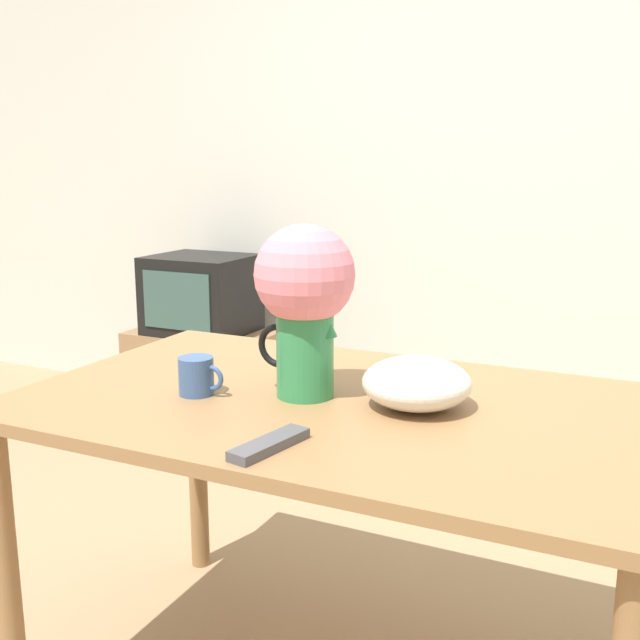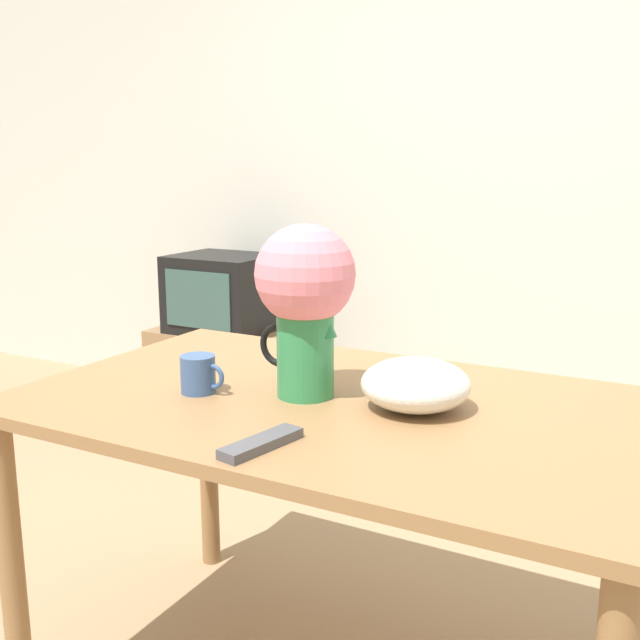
{
  "view_description": "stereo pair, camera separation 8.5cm",
  "coord_description": "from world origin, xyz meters",
  "px_view_note": "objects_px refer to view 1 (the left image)",
  "views": [
    {
      "loc": [
        0.83,
        -1.58,
        1.33
      ],
      "look_at": [
        0.12,
        -0.08,
        0.97
      ],
      "focal_mm": 42.0,
      "sensor_mm": 36.0,
      "label": 1
    },
    {
      "loc": [
        0.91,
        -1.54,
        1.33
      ],
      "look_at": [
        0.12,
        -0.08,
        0.97
      ],
      "focal_mm": 42.0,
      "sensor_mm": 36.0,
      "label": 2
    }
  ],
  "objects_px": {
    "flower_vase": "(305,293)",
    "tv_set": "(201,294)",
    "white_bowl": "(417,383)",
    "coffee_mug": "(197,376)"
  },
  "relations": [
    {
      "from": "tv_set",
      "to": "white_bowl",
      "type": "bearing_deg",
      "value": -43.7
    },
    {
      "from": "flower_vase",
      "to": "white_bowl",
      "type": "height_order",
      "value": "flower_vase"
    },
    {
      "from": "coffee_mug",
      "to": "tv_set",
      "type": "bearing_deg",
      "value": 124.11
    },
    {
      "from": "flower_vase",
      "to": "white_bowl",
      "type": "relative_size",
      "value": 1.65
    },
    {
      "from": "flower_vase",
      "to": "tv_set",
      "type": "height_order",
      "value": "flower_vase"
    },
    {
      "from": "flower_vase",
      "to": "coffee_mug",
      "type": "bearing_deg",
      "value": -157.0
    },
    {
      "from": "white_bowl",
      "to": "tv_set",
      "type": "distance_m",
      "value": 2.3
    },
    {
      "from": "white_bowl",
      "to": "tv_set",
      "type": "xyz_separation_m",
      "value": [
        -1.66,
        1.58,
        -0.18
      ]
    },
    {
      "from": "white_bowl",
      "to": "tv_set",
      "type": "height_order",
      "value": "white_bowl"
    },
    {
      "from": "flower_vase",
      "to": "tv_set",
      "type": "distance_m",
      "value": 2.16
    }
  ]
}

